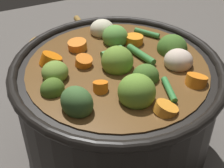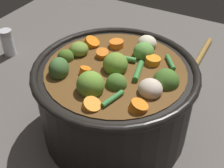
# 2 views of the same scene
# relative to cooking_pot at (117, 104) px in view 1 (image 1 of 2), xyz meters

# --- Properties ---
(ground_plane) EXTENTS (1.10, 1.10, 0.00)m
(ground_plane) POSITION_rel_cooking_pot_xyz_m (-0.00, -0.00, -0.08)
(ground_plane) COLOR #514C47
(cooking_pot) EXTENTS (0.29, 0.29, 0.18)m
(cooking_pot) POSITION_rel_cooking_pot_xyz_m (0.00, 0.00, 0.00)
(cooking_pot) COLOR black
(cooking_pot) RESTS_ON ground_plane
(wooden_spoon) EXTENTS (0.19, 0.15, 0.02)m
(wooden_spoon) POSITION_rel_cooking_pot_xyz_m (-0.32, 0.00, -0.07)
(wooden_spoon) COLOR olive
(wooden_spoon) RESTS_ON ground_plane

